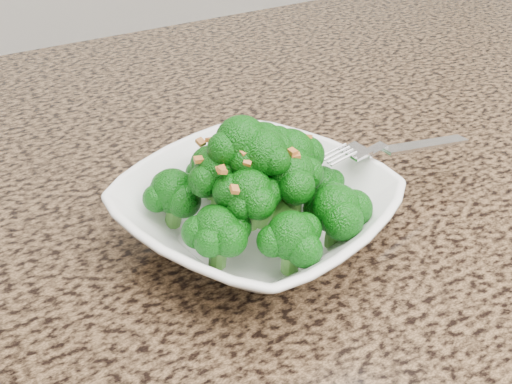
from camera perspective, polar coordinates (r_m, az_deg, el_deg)
granite_counter at (r=0.70m, az=7.60°, el=0.96°), size 1.64×1.04×0.03m
bowl at (r=0.57m, az=-0.00°, el=-1.85°), size 0.29×0.29×0.06m
broccoli_pile at (r=0.53m, az=-0.00°, el=3.96°), size 0.20×0.20×0.08m
garlic_topping at (r=0.52m, az=-0.00°, el=7.93°), size 0.12×0.12×0.01m
fork at (r=0.61m, az=10.86°, el=3.82°), size 0.20×0.06×0.01m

